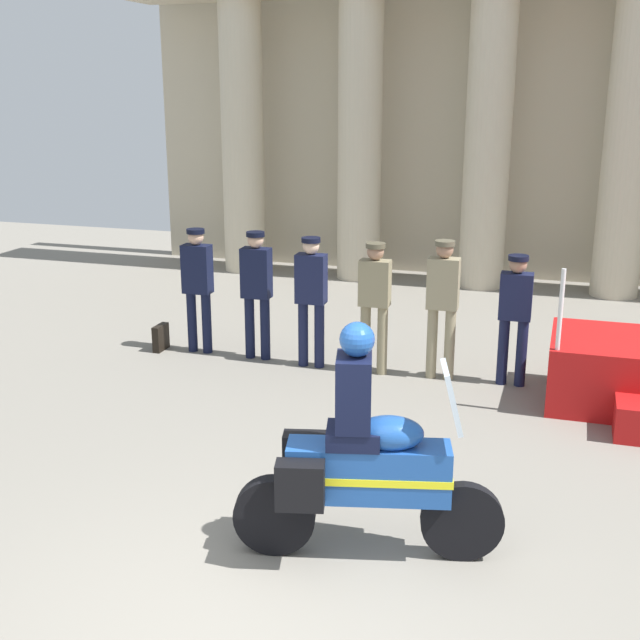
{
  "coord_description": "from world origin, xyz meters",
  "views": [
    {
      "loc": [
        1.85,
        -4.23,
        3.55
      ],
      "look_at": [
        -0.52,
        3.35,
        1.25
      ],
      "focal_mm": 45.89,
      "sensor_mm": 36.0,
      "label": 1
    }
  ],
  "objects_px": {
    "officer_in_row_1": "(257,285)",
    "officer_in_row_2": "(311,292)",
    "officer_in_row_3": "(375,297)",
    "motorcycle_with_rider": "(359,462)",
    "officer_in_row_0": "(198,281)",
    "officer_in_row_5": "(515,310)",
    "briefcase_on_ground": "(161,338)",
    "officer_in_row_4": "(443,298)"
  },
  "relations": [
    {
      "from": "officer_in_row_1",
      "to": "officer_in_row_2",
      "type": "distance_m",
      "value": 0.79
    },
    {
      "from": "officer_in_row_3",
      "to": "motorcycle_with_rider",
      "type": "height_order",
      "value": "motorcycle_with_rider"
    },
    {
      "from": "officer_in_row_0",
      "to": "officer_in_row_5",
      "type": "xyz_separation_m",
      "value": [
        4.19,
        -0.04,
        -0.05
      ]
    },
    {
      "from": "officer_in_row_2",
      "to": "motorcycle_with_rider",
      "type": "relative_size",
      "value": 0.83
    },
    {
      "from": "officer_in_row_0",
      "to": "officer_in_row_2",
      "type": "distance_m",
      "value": 1.65
    },
    {
      "from": "officer_in_row_1",
      "to": "briefcase_on_ground",
      "type": "height_order",
      "value": "officer_in_row_1"
    },
    {
      "from": "officer_in_row_2",
      "to": "officer_in_row_5",
      "type": "relative_size",
      "value": 1.05
    },
    {
      "from": "officer_in_row_3",
      "to": "briefcase_on_ground",
      "type": "xyz_separation_m",
      "value": [
        -3.03,
        0.03,
        -0.82
      ]
    },
    {
      "from": "officer_in_row_0",
      "to": "officer_in_row_2",
      "type": "relative_size",
      "value": 1.0
    },
    {
      "from": "officer_in_row_3",
      "to": "officer_in_row_5",
      "type": "xyz_separation_m",
      "value": [
        1.71,
        0.09,
        -0.04
      ]
    },
    {
      "from": "motorcycle_with_rider",
      "to": "officer_in_row_0",
      "type": "bearing_deg",
      "value": 114.82
    },
    {
      "from": "officer_in_row_0",
      "to": "officer_in_row_1",
      "type": "bearing_deg",
      "value": 177.43
    },
    {
      "from": "officer_in_row_2",
      "to": "briefcase_on_ground",
      "type": "xyz_separation_m",
      "value": [
        -2.2,
        0.02,
        -0.83
      ]
    },
    {
      "from": "officer_in_row_2",
      "to": "briefcase_on_ground",
      "type": "relative_size",
      "value": 4.73
    },
    {
      "from": "officer_in_row_0",
      "to": "officer_in_row_2",
      "type": "xyz_separation_m",
      "value": [
        1.65,
        -0.12,
        -0.0
      ]
    },
    {
      "from": "officer_in_row_2",
      "to": "briefcase_on_ground",
      "type": "bearing_deg",
      "value": -1.49
    },
    {
      "from": "motorcycle_with_rider",
      "to": "briefcase_on_ground",
      "type": "bearing_deg",
      "value": 119.76
    },
    {
      "from": "officer_in_row_3",
      "to": "officer_in_row_5",
      "type": "relative_size",
      "value": 1.04
    },
    {
      "from": "motorcycle_with_rider",
      "to": "briefcase_on_ground",
      "type": "height_order",
      "value": "motorcycle_with_rider"
    },
    {
      "from": "officer_in_row_2",
      "to": "motorcycle_with_rider",
      "type": "bearing_deg",
      "value": 111.63
    },
    {
      "from": "officer_in_row_1",
      "to": "officer_in_row_3",
      "type": "distance_m",
      "value": 1.62
    },
    {
      "from": "briefcase_on_ground",
      "to": "motorcycle_with_rider",
      "type": "bearing_deg",
      "value": -46.66
    },
    {
      "from": "officer_in_row_5",
      "to": "briefcase_on_ground",
      "type": "bearing_deg",
      "value": -0.26
    },
    {
      "from": "officer_in_row_1",
      "to": "officer_in_row_4",
      "type": "bearing_deg",
      "value": 177.93
    },
    {
      "from": "motorcycle_with_rider",
      "to": "briefcase_on_ground",
      "type": "xyz_separation_m",
      "value": [
        -3.92,
        4.15,
        -0.61
      ]
    },
    {
      "from": "officer_in_row_1",
      "to": "officer_in_row_5",
      "type": "height_order",
      "value": "officer_in_row_1"
    },
    {
      "from": "officer_in_row_2",
      "to": "officer_in_row_4",
      "type": "bearing_deg",
      "value": -179.4
    },
    {
      "from": "officer_in_row_2",
      "to": "officer_in_row_3",
      "type": "bearing_deg",
      "value": 178.5
    },
    {
      "from": "officer_in_row_3",
      "to": "officer_in_row_1",
      "type": "bearing_deg",
      "value": -4.53
    },
    {
      "from": "officer_in_row_2",
      "to": "officer_in_row_4",
      "type": "distance_m",
      "value": 1.68
    },
    {
      "from": "officer_in_row_4",
      "to": "officer_in_row_3",
      "type": "bearing_deg",
      "value": 2.68
    },
    {
      "from": "motorcycle_with_rider",
      "to": "briefcase_on_ground",
      "type": "relative_size",
      "value": 5.72
    },
    {
      "from": "officer_in_row_3",
      "to": "motorcycle_with_rider",
      "type": "bearing_deg",
      "value": 101.15
    },
    {
      "from": "officer_in_row_0",
      "to": "officer_in_row_3",
      "type": "relative_size",
      "value": 1.02
    },
    {
      "from": "officer_in_row_2",
      "to": "officer_in_row_3",
      "type": "distance_m",
      "value": 0.83
    },
    {
      "from": "officer_in_row_1",
      "to": "officer_in_row_5",
      "type": "distance_m",
      "value": 3.33
    },
    {
      "from": "officer_in_row_2",
      "to": "officer_in_row_1",
      "type": "bearing_deg",
      "value": -7.74
    },
    {
      "from": "officer_in_row_2",
      "to": "officer_in_row_5",
      "type": "xyz_separation_m",
      "value": [
        2.54,
        0.08,
        -0.05
      ]
    },
    {
      "from": "officer_in_row_0",
      "to": "officer_in_row_4",
      "type": "distance_m",
      "value": 3.32
    },
    {
      "from": "officer_in_row_1",
      "to": "motorcycle_with_rider",
      "type": "distance_m",
      "value": 4.92
    },
    {
      "from": "officer_in_row_0",
      "to": "officer_in_row_3",
      "type": "bearing_deg",
      "value": 176.15
    },
    {
      "from": "officer_in_row_2",
      "to": "motorcycle_with_rider",
      "type": "distance_m",
      "value": 4.48
    }
  ]
}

